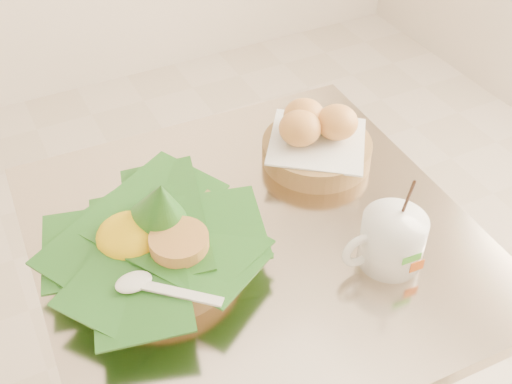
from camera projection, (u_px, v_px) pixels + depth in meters
name	position (u px, v px, depth m)	size (l,w,h in m)	color
cafe_table	(255.00, 318.00, 1.20)	(0.73, 0.73, 0.75)	gray
rice_basket	(155.00, 238.00, 0.99)	(0.34, 0.34, 0.17)	#A67E47
bread_basket	(316.00, 139.00, 1.18)	(0.24, 0.24, 0.11)	#A67E47
coffee_mug	(391.00, 240.00, 0.99)	(0.14, 0.10, 0.17)	white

